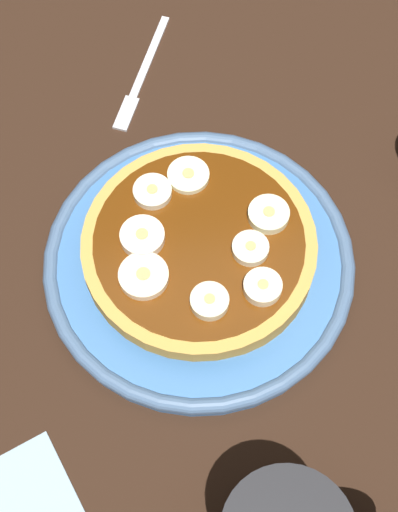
{
  "coord_description": "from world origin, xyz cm",
  "views": [
    {
      "loc": [
        -3.8,
        -25.72,
        54.35
      ],
      "look_at": [
        0.0,
        0.0,
        2.29
      ],
      "focal_mm": 54.89,
      "sensor_mm": 36.0,
      "label": 1
    }
  ],
  "objects": [
    {
      "name": "ground_plane",
      "position": [
        0.0,
        0.0,
        -1.5
      ],
      "size": [
        140.0,
        140.0,
        3.0
      ],
      "primitive_type": "cube",
      "color": "black"
    },
    {
      "name": "plate",
      "position": [
        0.0,
        0.0,
        1.07
      ],
      "size": [
        23.56,
        23.56,
        1.99
      ],
      "color": "#3F72B2",
      "rests_on": "ground_plane"
    },
    {
      "name": "pancake_stack",
      "position": [
        0.46,
        -0.17,
        3.23
      ],
      "size": [
        17.11,
        17.15,
        3.08
      ],
      "color": "#CB8E40",
      "rests_on": "plate"
    },
    {
      "name": "banana_slice_0",
      "position": [
        -2.82,
        4.39,
        4.98
      ],
      "size": [
        2.87,
        2.87,
        0.87
      ],
      "color": "beige",
      "rests_on": "pancake_stack"
    },
    {
      "name": "banana_slice_1",
      "position": [
        0.44,
        5.45,
        4.9
      ],
      "size": [
        3.15,
        3.15,
        0.71
      ],
      "color": "#F3F2BA",
      "rests_on": "pancake_stack"
    },
    {
      "name": "banana_slice_2",
      "position": [
        5.27,
        1.21,
        5.03
      ],
      "size": [
        3.03,
        3.03,
        0.98
      ],
      "color": "#EDECB6",
      "rests_on": "pancake_stack"
    },
    {
      "name": "banana_slice_3",
      "position": [
        3.79,
        -4.42,
        5.08
      ],
      "size": [
        2.7,
        2.7,
        1.07
      ],
      "color": "beige",
      "rests_on": "pancake_stack"
    },
    {
      "name": "banana_slice_4",
      "position": [
        -0.01,
        -4.92,
        5.05
      ],
      "size": [
        2.7,
        2.7,
        1.01
      ],
      "color": "beige",
      "rests_on": "pancake_stack"
    },
    {
      "name": "banana_slice_5",
      "position": [
        3.49,
        -1.31,
        5.0
      ],
      "size": [
        2.65,
        2.65,
        0.92
      ],
      "color": "beige",
      "rests_on": "pancake_stack"
    },
    {
      "name": "banana_slice_6",
      "position": [
        -4.25,
        -2.33,
        4.98
      ],
      "size": [
        3.54,
        3.54,
        0.88
      ],
      "color": "#FEE4B8",
      "rests_on": "pancake_stack"
    },
    {
      "name": "banana_slice_7",
      "position": [
        -3.98,
        0.72,
        5.05
      ],
      "size": [
        3.22,
        3.22,
        1.01
      ],
      "color": "#FCE7C4",
      "rests_on": "pancake_stack"
    },
    {
      "name": "fork",
      "position": [
        -2.36,
        18.99,
        0.25
      ],
      "size": [
        6.35,
        12.21,
        0.5
      ],
      "color": "silver",
      "rests_on": "ground_plane"
    }
  ]
}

